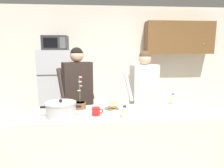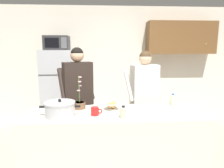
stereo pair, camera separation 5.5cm
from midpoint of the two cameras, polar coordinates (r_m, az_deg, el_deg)
name	(u,v)px [view 1 (the left image)]	position (r m, az deg, el deg)	size (l,w,h in m)	color
back_wall_unit	(117,61)	(4.59, 1.02, 6.44)	(6.00, 0.48, 2.60)	silver
kitchen_island	(116,148)	(2.60, 0.40, -17.76)	(2.10, 0.68, 0.92)	silver
refrigerator	(58,90)	(4.31, -15.49, -1.79)	(0.64, 0.68, 1.65)	#B7BABF
microwave	(55,43)	(4.20, -16.16, 11.15)	(0.48, 0.37, 0.28)	#2D2D30
person_near_pot	(78,89)	(3.11, -10.27, -1.48)	(0.62, 0.56, 1.70)	#33384C
person_by_sink	(144,91)	(3.19, 8.52, -1.86)	(0.57, 0.50, 1.64)	black
cooking_pot	(61,109)	(2.33, -14.98, -6.98)	(0.45, 0.34, 0.20)	silver
coffee_mug	(96,111)	(2.31, -5.20, -7.75)	(0.13, 0.09, 0.10)	red
bread_bowl	(113,106)	(2.51, -0.35, -6.18)	(0.20, 0.20, 0.10)	beige
bottle_near_edge	(125,112)	(2.20, 2.91, -7.98)	(0.07, 0.07, 0.14)	beige
bottle_mid_counter	(173,99)	(2.82, 16.39, -4.21)	(0.06, 0.06, 0.16)	beige
potted_orchid	(80,104)	(2.58, -9.70, -5.61)	(0.15, 0.15, 0.42)	brown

